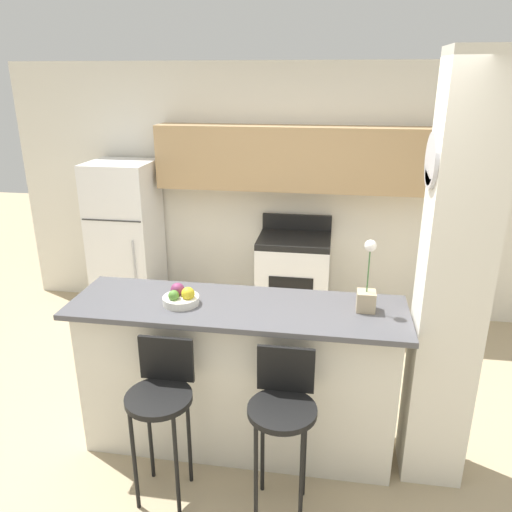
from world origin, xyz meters
TOP-DOWN VIEW (x-y plane):
  - ground_plane at (0.00, 0.00)m, footprint 14.00×14.00m
  - wall_back at (0.09, 2.16)m, footprint 5.60×0.38m
  - pillar_right at (1.26, -0.04)m, footprint 0.38×0.32m
  - counter_bar at (0.00, 0.00)m, footprint 2.13×0.63m
  - refrigerator at (-1.54, 1.87)m, footprint 0.63×0.63m
  - stove_range at (0.20, 1.90)m, footprint 0.71×0.59m
  - bar_stool_left at (-0.35, -0.48)m, footprint 0.38×0.38m
  - bar_stool_right at (0.35, -0.48)m, footprint 0.38×0.38m
  - orchid_vase at (0.80, 0.05)m, footprint 0.11×0.11m
  - fruit_bowl at (-0.35, -0.04)m, footprint 0.23×0.23m
  - trash_bin at (-1.01, 1.67)m, footprint 0.28×0.28m

SIDE VIEW (x-z plane):
  - ground_plane at x=0.00m, z-range 0.00..0.00m
  - trash_bin at x=-1.01m, z-range 0.00..0.38m
  - stove_range at x=0.20m, z-range -0.07..1.00m
  - counter_bar at x=0.00m, z-range 0.01..1.06m
  - bar_stool_left at x=-0.35m, z-range 0.17..1.16m
  - bar_stool_right at x=0.35m, z-range 0.17..1.16m
  - refrigerator at x=-1.54m, z-range 0.00..1.61m
  - fruit_bowl at x=-0.35m, z-range 1.04..1.16m
  - orchid_vase at x=0.80m, z-range 0.95..1.40m
  - pillar_right at x=1.26m, z-range 0.01..2.56m
  - wall_back at x=0.09m, z-range 0.15..2.70m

